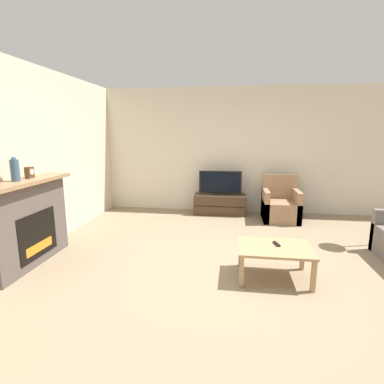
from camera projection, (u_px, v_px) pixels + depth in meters
name	position (u px, v px, depth m)	size (l,w,h in m)	color
ground_plane	(243.00, 266.00, 3.96)	(24.00, 24.00, 0.00)	#89755B
wall_back	(241.00, 151.00, 6.51)	(12.00, 0.06, 2.70)	beige
wall_left	(23.00, 161.00, 4.11)	(0.06, 12.00, 2.70)	beige
fireplace	(26.00, 222.00, 3.93)	(0.43, 1.48, 1.15)	#564C47
mantel_vase_centre_left	(15.00, 170.00, 3.68)	(0.11, 0.11, 0.31)	#385670
mantel_clock	(30.00, 172.00, 3.95)	(0.08, 0.11, 0.15)	brown
tv_stand	(220.00, 204.00, 6.50)	(1.09, 0.46, 0.42)	#422D1E
tv	(220.00, 184.00, 6.41)	(0.90, 0.18, 0.51)	black
armchair	(280.00, 206.00, 6.04)	(0.70, 0.76, 0.90)	#937051
coffee_table	(275.00, 251.00, 3.58)	(0.86, 0.64, 0.40)	#A37F56
remote	(276.00, 244.00, 3.63)	(0.08, 0.16, 0.02)	black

